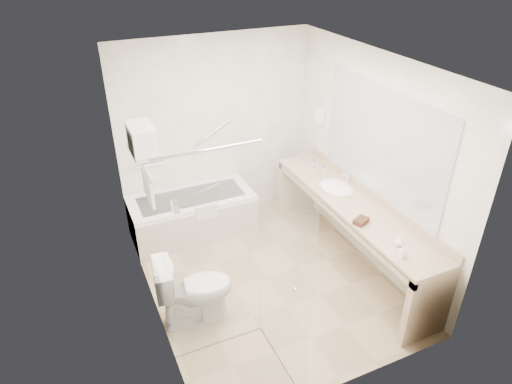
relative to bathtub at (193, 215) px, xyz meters
name	(u,v)px	position (x,y,z in m)	size (l,w,h in m)	color
floor	(266,277)	(0.50, -1.24, -0.28)	(3.20, 3.20, 0.00)	tan
ceiling	(270,64)	(0.50, -1.24, 2.22)	(2.60, 3.20, 0.10)	white
wall_back	(216,131)	(0.50, 0.36, 0.97)	(2.60, 0.10, 2.50)	white
wall_front	(358,277)	(0.50, -2.84, 0.97)	(2.60, 0.10, 2.50)	white
wall_left	(144,212)	(-0.80, -1.24, 0.97)	(0.10, 3.20, 2.50)	white
wall_right	(370,162)	(1.80, -1.24, 0.97)	(0.10, 3.20, 2.50)	white
bathtub	(193,215)	(0.00, 0.00, 0.00)	(1.60, 0.73, 0.59)	white
grab_bar_short	(147,166)	(-0.45, 0.32, 0.67)	(0.03, 0.03, 0.40)	silver
grab_bar_long	(213,132)	(0.45, 0.32, 0.97)	(0.03, 0.03, 0.60)	silver
shower_enclosure	(248,266)	(-0.13, -2.16, 0.79)	(0.96, 0.91, 2.11)	silver
towel_shelf	(143,147)	(-0.67, -0.89, 1.48)	(0.24, 0.55, 0.81)	silver
vanity_counter	(352,218)	(1.52, -1.39, 0.36)	(0.55, 2.70, 0.95)	tan
sink	(337,189)	(1.55, -0.99, 0.54)	(0.40, 0.52, 0.14)	white
faucet	(347,179)	(1.70, -0.99, 0.65)	(0.03, 0.03, 0.14)	silver
mirror	(381,143)	(1.79, -1.39, 1.27)	(0.02, 2.00, 1.20)	#AFB3BB
hairdryer_unit	(320,116)	(1.75, -0.19, 1.17)	(0.08, 0.10, 0.18)	white
toilet	(194,290)	(-0.45, -1.52, 0.11)	(0.44, 0.78, 0.77)	white
amenity_basket	(361,221)	(1.35, -1.76, 0.60)	(0.17, 0.11, 0.06)	#4B291B
soap_bottle_a	(402,254)	(1.36, -2.40, 0.60)	(0.06, 0.12, 0.06)	white
soap_bottle_b	(399,242)	(1.46, -2.25, 0.62)	(0.08, 0.11, 0.08)	white
water_bottle_left	(324,173)	(1.51, -0.74, 0.66)	(0.05, 0.05, 0.18)	silver
water_bottle_mid	(314,168)	(1.46, -0.59, 0.67)	(0.06, 0.06, 0.21)	silver
water_bottle_right	(313,173)	(1.39, -0.71, 0.66)	(0.06, 0.06, 0.18)	silver
drinking_glass_near	(301,156)	(1.53, -0.14, 0.63)	(0.08, 0.08, 0.10)	silver
drinking_glass_far	(346,194)	(1.51, -1.24, 0.61)	(0.06, 0.06, 0.08)	silver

